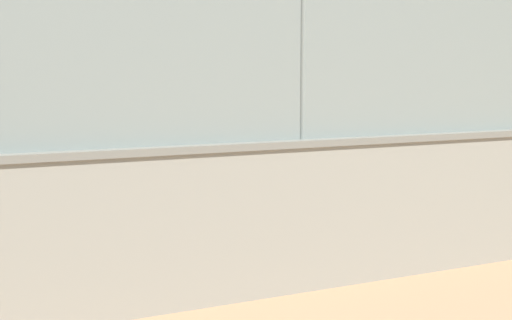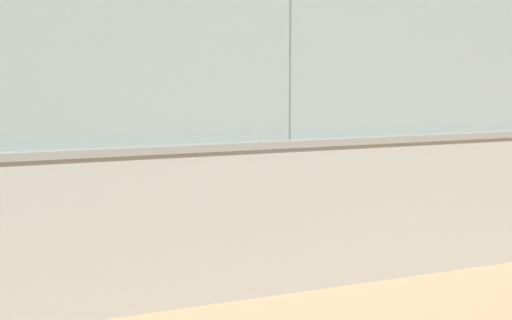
{
  "view_description": "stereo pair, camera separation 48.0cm",
  "coord_description": "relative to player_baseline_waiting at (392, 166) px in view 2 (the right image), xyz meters",
  "views": [
    {
      "loc": [
        4.12,
        17.84,
        2.5
      ],
      "look_at": [
        -1.22,
        8.0,
        1.16
      ],
      "focal_mm": 51.42,
      "sensor_mm": 36.0,
      "label": 1
    },
    {
      "loc": [
        3.69,
        18.06,
        2.5
      ],
      "look_at": [
        -1.22,
        8.0,
        1.16
      ],
      "focal_mm": 51.42,
      "sensor_mm": 36.0,
      "label": 2
    }
  ],
  "objects": [
    {
      "name": "ground_plane",
      "position": [
        3.37,
        -8.55,
        -1.0
      ],
      "size": [
        260.0,
        260.0,
        0.0
      ],
      "primitive_type": "plane",
      "color": "tan"
    },
    {
      "name": "perimeter_wall",
      "position": [
        3.09,
        2.26,
        -0.12
      ],
      "size": [
        27.31,
        1.05,
        1.74
      ],
      "color": "gray",
      "rests_on": "ground_plane"
    },
    {
      "name": "fence_panel_on_wall",
      "position": [
        3.09,
        2.26,
        1.73
      ],
      "size": [
        26.82,
        0.72,
        1.98
      ],
      "color": "gray",
      "rests_on": "perimeter_wall"
    },
    {
      "name": "player_baseline_waiting",
      "position": [
        0.0,
        0.0,
        0.0
      ],
      "size": [
        0.85,
        0.99,
        1.69
      ],
      "color": "#591919",
      "rests_on": "ground_plane"
    },
    {
      "name": "player_near_wall_returning",
      "position": [
        -2.32,
        0.18,
        -0.09
      ],
      "size": [
        1.02,
        0.74,
        1.55
      ],
      "color": "black",
      "rests_on": "ground_plane"
    },
    {
      "name": "sports_ball",
      "position": [
        -0.79,
        0.74,
        0.25
      ],
      "size": [
        0.15,
        0.15,
        0.15
      ],
      "primitive_type": "sphere",
      "color": "#3399D8"
    }
  ]
}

